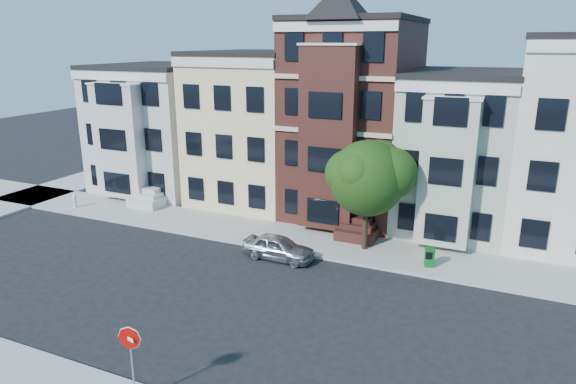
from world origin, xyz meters
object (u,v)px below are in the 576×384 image
at_px(parked_car, 278,247).
at_px(newspaper_box, 430,257).
at_px(stop_sign, 132,358).
at_px(street_tree, 367,183).
at_px(fire_hydrant, 75,202).

height_order(parked_car, newspaper_box, parked_car).
distance_m(newspaper_box, stop_sign, 15.35).
bearing_deg(street_tree, parked_car, -143.37).
bearing_deg(stop_sign, street_tree, 89.08).
distance_m(street_tree, fire_hydrant, 20.05).
xyz_separation_m(newspaper_box, stop_sign, (-6.79, -13.74, 0.91)).
relative_size(street_tree, stop_sign, 2.58).
height_order(street_tree, fire_hydrant, street_tree).
xyz_separation_m(street_tree, newspaper_box, (3.57, -0.91, -3.15)).
bearing_deg(parked_car, stop_sign, -175.38).
relative_size(newspaper_box, fire_hydrant, 1.44).
xyz_separation_m(newspaper_box, fire_hydrant, (-23.32, -0.09, -0.15)).
xyz_separation_m(parked_car, newspaper_box, (7.37, 1.91, 0.01)).
height_order(street_tree, stop_sign, street_tree).
xyz_separation_m(parked_car, fire_hydrant, (-15.96, 1.82, -0.14)).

